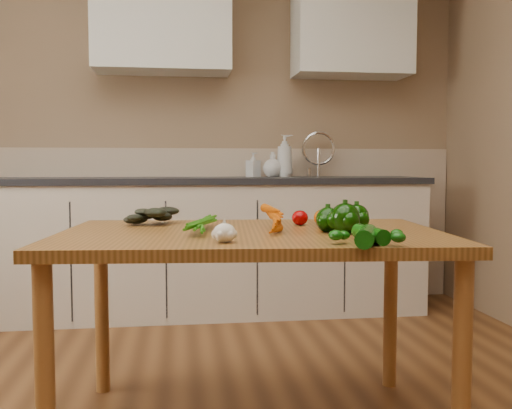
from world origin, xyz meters
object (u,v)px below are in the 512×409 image
object	(u,v)px
soap_bottle_a	(285,156)
pepper_b	(357,218)
soap_bottle_b	(253,165)
pepper_a	(328,220)
tomato_c	(358,219)
zucchini_a	(370,234)
table	(252,253)
leafy_greens	(150,212)
carrot_bunch	(251,222)
garlic_bulb	(224,233)
soap_bottle_c	(273,165)
zucchini_b	(367,236)
pepper_c	(345,219)
tomato_a	(300,218)
tomato_b	(323,218)

from	to	relation	value
soap_bottle_a	pepper_b	bearing A→B (deg)	-175.70
soap_bottle_b	pepper_a	size ratio (longest dim) A/B	1.92
tomato_c	zucchini_a	world-z (taller)	tomato_c
table	leafy_greens	bearing A→B (deg)	146.88
carrot_bunch	garlic_bulb	distance (m)	0.31
soap_bottle_b	soap_bottle_c	world-z (taller)	soap_bottle_c
zucchini_b	pepper_a	bearing A→B (deg)	93.91
garlic_bulb	pepper_c	world-z (taller)	pepper_c
soap_bottle_a	soap_bottle_b	xyz separation A→B (m)	(-0.21, 0.05, -0.06)
soap_bottle_a	zucchini_a	world-z (taller)	soap_bottle_a
pepper_b	zucchini_b	bearing A→B (deg)	-103.54
pepper_b	tomato_a	distance (m)	0.26
table	zucchini_a	world-z (taller)	zucchini_a
leafy_greens	table	bearing A→B (deg)	-37.91
leafy_greens	zucchini_b	bearing A→B (deg)	-46.68
leafy_greens	zucchini_a	world-z (taller)	leafy_greens
carrot_bunch	pepper_c	world-z (taller)	pepper_c
garlic_bulb	zucchini_b	size ratio (longest dim) A/B	0.39
garlic_bulb	tomato_b	bearing A→B (deg)	44.75
table	pepper_b	size ratio (longest dim) A/B	15.44
table	pepper_b	bearing A→B (deg)	1.87
soap_bottle_c	tomato_a	bearing A→B (deg)	80.47
tomato_b	zucchini_b	bearing A→B (deg)	-90.65
table	pepper_c	world-z (taller)	pepper_c
pepper_a	pepper_c	distance (m)	0.07
carrot_bunch	pepper_c	size ratio (longest dim) A/B	2.43
soap_bottle_b	tomato_b	bearing A→B (deg)	145.98
garlic_bulb	pepper_c	size ratio (longest dim) A/B	0.67
pepper_c	tomato_a	size ratio (longest dim) A/B	1.62
garlic_bulb	tomato_c	xyz separation A→B (m)	(0.55, 0.39, -0.00)
garlic_bulb	leafy_greens	bearing A→B (deg)	113.43
soap_bottle_b	pepper_c	world-z (taller)	soap_bottle_b
table	soap_bottle_b	distance (m)	1.93
soap_bottle_c	soap_bottle_a	bearing A→B (deg)	173.98
soap_bottle_b	tomato_a	bearing A→B (deg)	143.28
carrot_bunch	pepper_b	size ratio (longest dim) A/B	2.73
leafy_greens	tomato_a	size ratio (longest dim) A/B	3.02
soap_bottle_b	zucchini_a	size ratio (longest dim) A/B	0.94
tomato_a	tomato_b	bearing A→B (deg)	-31.70
carrot_bunch	leafy_greens	distance (m)	0.48
soap_bottle_b	carrot_bunch	size ratio (longest dim) A/B	0.66
pepper_b	tomato_b	distance (m)	0.17
soap_bottle_b	leafy_greens	bearing A→B (deg)	122.89
tomato_c	zucchini_b	distance (m)	0.53
soap_bottle_a	pepper_c	bearing A→B (deg)	-177.72
leafy_greens	pepper_a	world-z (taller)	leafy_greens
soap_bottle_a	garlic_bulb	xyz separation A→B (m)	(-0.59, -2.13, -0.27)
pepper_b	tomato_c	xyz separation A→B (m)	(0.04, 0.11, -0.02)
pepper_b	garlic_bulb	bearing A→B (deg)	-151.85
tomato_b	tomato_c	size ratio (longest dim) A/B	1.13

